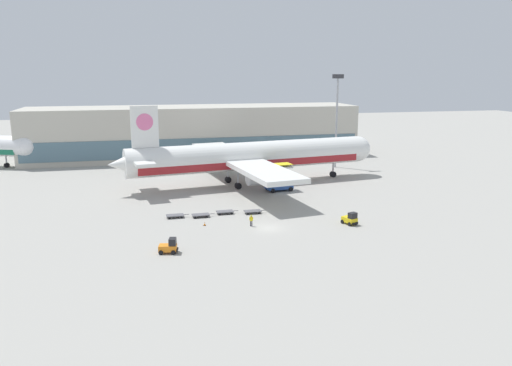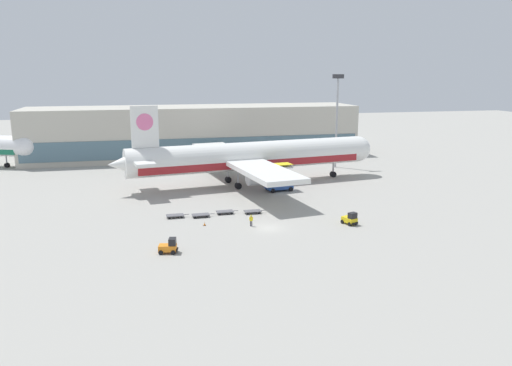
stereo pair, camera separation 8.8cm
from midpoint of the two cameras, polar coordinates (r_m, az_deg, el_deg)
name	(u,v)px [view 2 (the right image)]	position (r m, az deg, el deg)	size (l,w,h in m)	color
ground_plane	(268,228)	(76.28, 1.46, -5.15)	(400.00, 400.00, 0.00)	#9E9B93
terminal_building	(195,132)	(140.69, -7.00, 5.84)	(90.00, 18.20, 14.00)	#BCB7A8
light_mast	(337,114)	(124.49, 9.26, 7.78)	(2.80, 0.50, 22.73)	#9EA0A5
airplane_main	(248,157)	(104.31, -0.90, 2.97)	(57.84, 48.65, 17.00)	white
scissor_lift_loader	(279,180)	(99.64, 2.66, 0.29)	(5.58, 4.02, 5.39)	#284C99
baggage_tug_foreground	(169,246)	(66.81, -9.88, -7.16)	(2.68, 2.05, 2.00)	orange
baggage_tug_mid	(350,219)	(79.13, 10.75, -4.06)	(2.29, 2.77, 2.00)	yellow
baggage_dolly_lead	(175,215)	(82.43, -9.20, -3.68)	(3.72, 1.58, 0.48)	#56565B
baggage_dolly_second	(201,215)	(82.20, -6.31, -3.63)	(3.72, 1.58, 0.48)	#56565B
baggage_dolly_third	(225,212)	(83.71, -3.54, -3.28)	(3.72, 1.58, 0.48)	#56565B
baggage_dolly_trail	(253,211)	(83.79, -0.35, -3.24)	(3.72, 1.58, 0.48)	#56565B
ground_crew_near	(251,220)	(76.75, -0.53, -4.21)	(0.55, 0.32, 1.80)	black
traffic_cone_near	(205,224)	(77.73, -5.87, -4.65)	(0.40, 0.40, 0.61)	black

